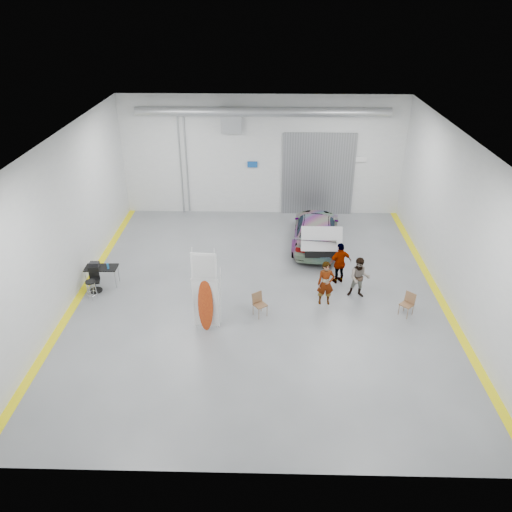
{
  "coord_description": "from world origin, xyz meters",
  "views": [
    {
      "loc": [
        0.26,
        -16.13,
        10.35
      ],
      "look_at": [
        -0.14,
        0.32,
        1.5
      ],
      "focal_mm": 35.0,
      "sensor_mm": 36.0,
      "label": 1
    }
  ],
  "objects_px": {
    "person_c": "(340,263)",
    "folding_chair_near": "(260,309)",
    "person_b": "(359,278)",
    "folding_chair_far": "(406,308)",
    "surfboard_display": "(206,298)",
    "office_chair": "(95,281)",
    "sedan_car": "(316,230)",
    "work_table": "(99,267)",
    "shop_stool": "(92,290)",
    "person_a": "(326,283)"
  },
  "relations": [
    {
      "from": "sedan_car",
      "to": "folding_chair_far",
      "type": "height_order",
      "value": "sedan_car"
    },
    {
      "from": "shop_stool",
      "to": "work_table",
      "type": "distance_m",
      "value": 1.13
    },
    {
      "from": "office_chair",
      "to": "person_c",
      "type": "bearing_deg",
      "value": -6.79
    },
    {
      "from": "folding_chair_near",
      "to": "folding_chair_far",
      "type": "relative_size",
      "value": 1.02
    },
    {
      "from": "person_b",
      "to": "work_table",
      "type": "relative_size",
      "value": 1.29
    },
    {
      "from": "person_b",
      "to": "shop_stool",
      "type": "bearing_deg",
      "value": -169.44
    },
    {
      "from": "person_c",
      "to": "folding_chair_near",
      "type": "bearing_deg",
      "value": 14.76
    },
    {
      "from": "sedan_car",
      "to": "folding_chair_near",
      "type": "distance_m",
      "value": 6.24
    },
    {
      "from": "person_c",
      "to": "folding_chair_near",
      "type": "relative_size",
      "value": 1.97
    },
    {
      "from": "person_c",
      "to": "shop_stool",
      "type": "distance_m",
      "value": 9.54
    },
    {
      "from": "work_table",
      "to": "office_chair",
      "type": "bearing_deg",
      "value": -100.99
    },
    {
      "from": "folding_chair_far",
      "to": "work_table",
      "type": "relative_size",
      "value": 0.68
    },
    {
      "from": "person_a",
      "to": "shop_stool",
      "type": "bearing_deg",
      "value": 176.8
    },
    {
      "from": "person_b",
      "to": "folding_chair_far",
      "type": "bearing_deg",
      "value": -30.13
    },
    {
      "from": "person_c",
      "to": "folding_chair_near",
      "type": "height_order",
      "value": "person_c"
    },
    {
      "from": "shop_stool",
      "to": "folding_chair_near",
      "type": "bearing_deg",
      "value": -8.2
    },
    {
      "from": "sedan_car",
      "to": "work_table",
      "type": "distance_m",
      "value": 9.5
    },
    {
      "from": "folding_chair_near",
      "to": "office_chair",
      "type": "distance_m",
      "value": 6.56
    },
    {
      "from": "person_c",
      "to": "surfboard_display",
      "type": "distance_m",
      "value": 5.86
    },
    {
      "from": "person_b",
      "to": "folding_chair_far",
      "type": "distance_m",
      "value": 2.01
    },
    {
      "from": "person_a",
      "to": "person_c",
      "type": "height_order",
      "value": "person_a"
    },
    {
      "from": "person_b",
      "to": "office_chair",
      "type": "bearing_deg",
      "value": -172.89
    },
    {
      "from": "person_b",
      "to": "sedan_car",
      "type": "bearing_deg",
      "value": 114.12
    },
    {
      "from": "folding_chair_near",
      "to": "surfboard_display",
      "type": "bearing_deg",
      "value": 168.06
    },
    {
      "from": "person_b",
      "to": "surfboard_display",
      "type": "relative_size",
      "value": 0.52
    },
    {
      "from": "sedan_car",
      "to": "folding_chair_near",
      "type": "xyz_separation_m",
      "value": [
        -2.43,
        -5.73,
        -0.45
      ]
    },
    {
      "from": "sedan_car",
      "to": "folding_chair_far",
      "type": "bearing_deg",
      "value": 122.75
    },
    {
      "from": "surfboard_display",
      "to": "shop_stool",
      "type": "height_order",
      "value": "surfboard_display"
    },
    {
      "from": "folding_chair_near",
      "to": "work_table",
      "type": "height_order",
      "value": "work_table"
    },
    {
      "from": "person_a",
      "to": "shop_stool",
      "type": "height_order",
      "value": "person_a"
    },
    {
      "from": "shop_stool",
      "to": "person_c",
      "type": "bearing_deg",
      "value": 8.92
    },
    {
      "from": "person_b",
      "to": "folding_chair_near",
      "type": "distance_m",
      "value": 3.97
    },
    {
      "from": "person_a",
      "to": "person_c",
      "type": "distance_m",
      "value": 1.7
    },
    {
      "from": "person_b",
      "to": "surfboard_display",
      "type": "bearing_deg",
      "value": -150.33
    },
    {
      "from": "folding_chair_far",
      "to": "shop_stool",
      "type": "relative_size",
      "value": 1.1
    },
    {
      "from": "person_a",
      "to": "person_b",
      "type": "bearing_deg",
      "value": 18.58
    },
    {
      "from": "person_b",
      "to": "office_chair",
      "type": "height_order",
      "value": "person_b"
    },
    {
      "from": "sedan_car",
      "to": "shop_stool",
      "type": "bearing_deg",
      "value": 35.07
    },
    {
      "from": "shop_stool",
      "to": "person_a",
      "type": "bearing_deg",
      "value": -0.47
    },
    {
      "from": "folding_chair_near",
      "to": "folding_chair_far",
      "type": "distance_m",
      "value": 5.21
    },
    {
      "from": "person_c",
      "to": "person_a",
      "type": "bearing_deg",
      "value": 42.47
    },
    {
      "from": "folding_chair_far",
      "to": "shop_stool",
      "type": "height_order",
      "value": "folding_chair_far"
    },
    {
      "from": "folding_chair_near",
      "to": "office_chair",
      "type": "relative_size",
      "value": 0.94
    },
    {
      "from": "folding_chair_near",
      "to": "work_table",
      "type": "bearing_deg",
      "value": 126.05
    },
    {
      "from": "person_b",
      "to": "folding_chair_near",
      "type": "bearing_deg",
      "value": -151.85
    },
    {
      "from": "surfboard_display",
      "to": "shop_stool",
      "type": "xyz_separation_m",
      "value": [
        -4.53,
        1.74,
        -0.87
      ]
    },
    {
      "from": "person_c",
      "to": "folding_chair_far",
      "type": "distance_m",
      "value": 3.14
    },
    {
      "from": "folding_chair_far",
      "to": "office_chair",
      "type": "distance_m",
      "value": 11.67
    },
    {
      "from": "person_c",
      "to": "sedan_car",
      "type": "bearing_deg",
      "value": -101.78
    },
    {
      "from": "person_a",
      "to": "person_b",
      "type": "xyz_separation_m",
      "value": [
        1.31,
        0.51,
        -0.05
      ]
    }
  ]
}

